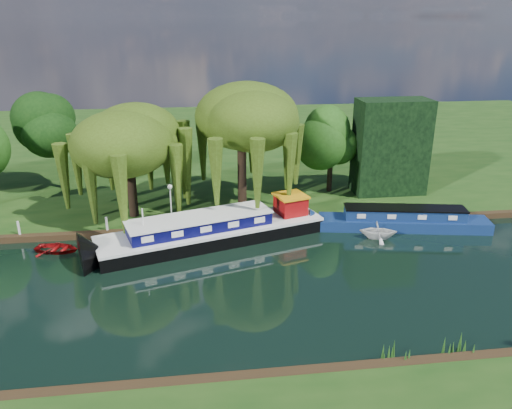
{
  "coord_description": "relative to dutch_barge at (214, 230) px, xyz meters",
  "views": [
    {
      "loc": [
        2.44,
        -25.49,
        14.81
      ],
      "look_at": [
        6.46,
        6.03,
        2.8
      ],
      "focal_mm": 35.0,
      "sensor_mm": 36.0,
      "label": 1
    }
  ],
  "objects": [
    {
      "name": "willow_right",
      "position": [
        2.5,
        5.24,
        6.07
      ],
      "size": [
        7.25,
        7.25,
        8.83
      ],
      "color": "black",
      "rests_on": "far_bank"
    },
    {
      "name": "conifer_hedge",
      "position": [
        15.41,
        7.43,
        3.62
      ],
      "size": [
        6.0,
        3.0,
        8.0
      ],
      "primitive_type": "cube",
      "color": "black",
      "rests_on": "far_bank"
    },
    {
      "name": "red_dinghy",
      "position": [
        -10.59,
        -0.35,
        -0.83
      ],
      "size": [
        3.36,
        2.76,
        0.61
      ],
      "primitive_type": "imported",
      "rotation": [
        0.0,
        0.0,
        1.32
      ],
      "color": "maroon",
      "rests_on": "ground"
    },
    {
      "name": "reeds_near",
      "position": [
        3.29,
        -14.14,
        -0.28
      ],
      "size": [
        33.7,
        1.5,
        1.1
      ],
      "color": "#1A4B14",
      "rests_on": "ground"
    },
    {
      "name": "tree_far_mid",
      "position": [
        -12.78,
        12.14,
        4.96
      ],
      "size": [
        4.73,
        4.73,
        7.74
      ],
      "color": "black",
      "rests_on": "far_bank"
    },
    {
      "name": "lamppost",
      "position": [
        -3.09,
        3.93,
        1.59
      ],
      "size": [
        0.36,
        0.36,
        2.56
      ],
      "color": "silver",
      "rests_on": "far_bank"
    },
    {
      "name": "willow_left",
      "position": [
        -5.95,
        4.47,
        5.41
      ],
      "size": [
        6.65,
        6.65,
        7.97
      ],
      "color": "black",
      "rests_on": "far_bank"
    },
    {
      "name": "mooring_posts",
      "position": [
        -4.09,
        1.83,
        0.12
      ],
      "size": [
        19.16,
        0.16,
        1.0
      ],
      "color": "silver",
      "rests_on": "far_bank"
    },
    {
      "name": "white_cruiser",
      "position": [
        11.55,
        -1.04,
        -0.83
      ],
      "size": [
        3.05,
        2.78,
        1.37
      ],
      "primitive_type": "imported",
      "rotation": [
        0.0,
        0.0,
        1.34
      ],
      "color": "silver",
      "rests_on": "ground"
    },
    {
      "name": "tree_far_right",
      "position": [
        10.47,
        8.28,
        4.05
      ],
      "size": [
        3.92,
        3.92,
        6.42
      ],
      "color": "black",
      "rests_on": "far_bank"
    },
    {
      "name": "ground",
      "position": [
        -3.59,
        -6.57,
        -0.83
      ],
      "size": [
        120.0,
        120.0,
        0.0
      ],
      "primitive_type": "plane",
      "color": "black"
    },
    {
      "name": "narrowboat",
      "position": [
        14.04,
        0.42,
        -0.18
      ],
      "size": [
        12.59,
        4.25,
        1.81
      ],
      "rotation": [
        0.0,
        0.0,
        -0.18
      ],
      "color": "navy",
      "rests_on": "ground"
    },
    {
      "name": "far_bank",
      "position": [
        -3.59,
        27.43,
        -0.61
      ],
      "size": [
        120.0,
        52.0,
        0.45
      ],
      "primitive_type": "cube",
      "color": "#14370F",
      "rests_on": "ground"
    },
    {
      "name": "dutch_barge",
      "position": [
        0.0,
        0.0,
        0.0
      ],
      "size": [
        16.22,
        8.04,
        3.35
      ],
      "rotation": [
        0.0,
        0.0,
        0.3
      ],
      "color": "black",
      "rests_on": "ground"
    }
  ]
}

